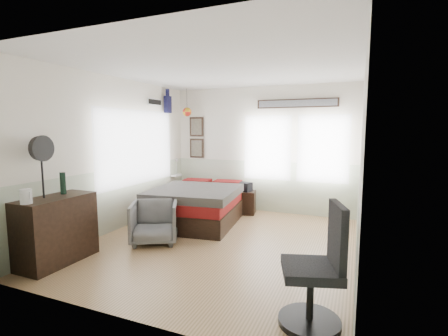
{
  "coord_description": "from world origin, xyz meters",
  "views": [
    {
      "loc": [
        1.97,
        -4.56,
        1.79
      ],
      "look_at": [
        -0.1,
        0.4,
        1.15
      ],
      "focal_mm": 26.0,
      "sensor_mm": 36.0,
      "label": 1
    }
  ],
  "objects_px": {
    "dresser": "(57,230)",
    "task_chair": "(318,277)",
    "armchair": "(154,222)",
    "bed": "(199,204)",
    "nightstand": "(244,202)"
  },
  "relations": [
    {
      "from": "bed",
      "to": "armchair",
      "type": "distance_m",
      "value": 1.38
    },
    {
      "from": "dresser",
      "to": "bed",
      "type": "bearing_deg",
      "value": 71.48
    },
    {
      "from": "armchair",
      "to": "task_chair",
      "type": "bearing_deg",
      "value": -54.37
    },
    {
      "from": "nightstand",
      "to": "task_chair",
      "type": "relative_size",
      "value": 0.42
    },
    {
      "from": "armchair",
      "to": "bed",
      "type": "bearing_deg",
      "value": 57.57
    },
    {
      "from": "nightstand",
      "to": "task_chair",
      "type": "distance_m",
      "value": 4.02
    },
    {
      "from": "dresser",
      "to": "task_chair",
      "type": "distance_m",
      "value": 3.42
    },
    {
      "from": "dresser",
      "to": "armchair",
      "type": "bearing_deg",
      "value": 56.84
    },
    {
      "from": "dresser",
      "to": "armchair",
      "type": "height_order",
      "value": "dresser"
    },
    {
      "from": "bed",
      "to": "task_chair",
      "type": "distance_m",
      "value": 3.7
    },
    {
      "from": "bed",
      "to": "nightstand",
      "type": "relative_size",
      "value": 4.75
    },
    {
      "from": "dresser",
      "to": "nightstand",
      "type": "distance_m",
      "value": 3.71
    },
    {
      "from": "dresser",
      "to": "nightstand",
      "type": "xyz_separation_m",
      "value": [
        1.48,
        3.4,
        -0.21
      ]
    },
    {
      "from": "dresser",
      "to": "task_chair",
      "type": "bearing_deg",
      "value": -2.05
    },
    {
      "from": "armchair",
      "to": "task_chair",
      "type": "height_order",
      "value": "task_chair"
    }
  ]
}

